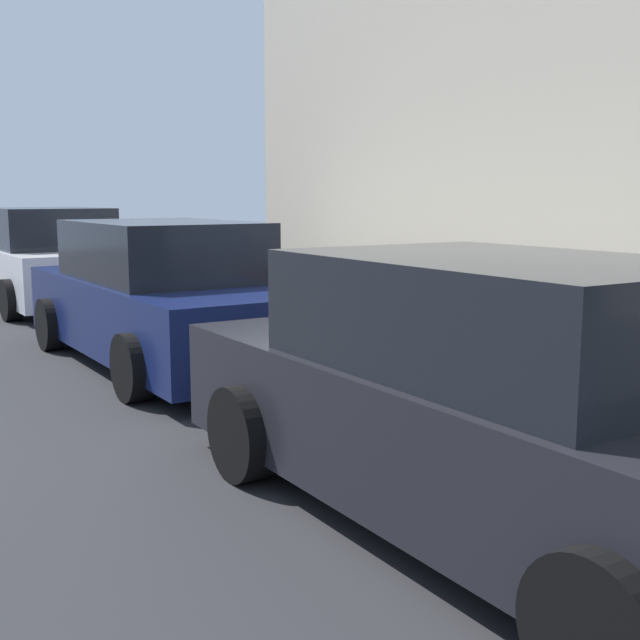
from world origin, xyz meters
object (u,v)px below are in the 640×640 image
at_px(fire_hydrant, 236,287).
at_px(suitcase_teal_5, 402,321).
at_px(suitcase_navy_7, 341,309).
at_px(suitcase_red_8, 319,310).
at_px(suitcase_red_1, 553,363).
at_px(bollard_post, 209,282).
at_px(parked_car_charcoal_0, 500,403).
at_px(suitcase_black_4, 432,331).
at_px(suitcase_silver_3, 469,347).
at_px(suitcase_maroon_6, 367,319).
at_px(suitcase_navy_0, 611,384).
at_px(parked_car_white_2, 49,261).
at_px(suitcase_olive_9, 293,308).
at_px(suitcase_black_11, 259,300).
at_px(suitcase_olive_2, 508,348).
at_px(suitcase_silver_10, 274,296).
at_px(parked_car_navy_1, 163,297).

bearing_deg(fire_hydrant, suitcase_teal_5, -179.03).
distance_m(suitcase_navy_7, suitcase_red_8, 0.55).
xyz_separation_m(suitcase_red_1, bollard_post, (6.84, 0.16, 0.06)).
bearing_deg(parked_car_charcoal_0, suitcase_black_4, -33.77).
distance_m(suitcase_silver_3, suitcase_maroon_6, 1.65).
height_order(suitcase_teal_5, fire_hydrant, suitcase_teal_5).
distance_m(suitcase_navy_0, suitcase_red_1, 0.60).
height_order(suitcase_teal_5, parked_car_white_2, parked_car_white_2).
relative_size(suitcase_maroon_6, fire_hydrant, 1.36).
bearing_deg(suitcase_olive_9, suitcase_teal_5, -176.68).
bearing_deg(suitcase_black_11, suitcase_red_1, -179.87).
relative_size(suitcase_olive_2, bollard_post, 1.01).
xyz_separation_m(suitcase_navy_0, parked_car_charcoal_0, (-0.85, 2.03, 0.32)).
height_order(suitcase_red_1, fire_hydrant, suitcase_red_1).
xyz_separation_m(fire_hydrant, bollard_post, (0.64, 0.15, 0.01)).
bearing_deg(suitcase_red_8, suitcase_black_11, 1.28).
relative_size(suitcase_maroon_6, parked_car_charcoal_0, 0.21).
height_order(suitcase_black_4, suitcase_navy_7, suitcase_black_4).
distance_m(suitcase_red_8, suitcase_black_11, 1.60).
bearing_deg(suitcase_navy_7, suitcase_olive_2, -179.33).
bearing_deg(suitcase_silver_3, parked_car_white_2, 13.93).
distance_m(suitcase_black_4, suitcase_silver_10, 3.24).
distance_m(suitcase_silver_3, suitcase_red_8, 2.77).
bearing_deg(suitcase_silver_3, suitcase_red_8, 0.04).
height_order(suitcase_red_8, suitcase_silver_10, suitcase_silver_10).
bearing_deg(suitcase_silver_3, fire_hydrant, 0.38).
xyz_separation_m(suitcase_teal_5, suitcase_silver_10, (2.70, 0.12, -0.01)).
xyz_separation_m(parked_car_navy_1, parked_car_white_2, (5.48, 0.00, 0.03)).
xyz_separation_m(suitcase_black_4, parked_car_charcoal_0, (-3.08, 2.06, 0.23)).
relative_size(suitcase_silver_3, suitcase_navy_7, 0.77).
bearing_deg(suitcase_navy_0, suitcase_olive_9, 0.91).
bearing_deg(suitcase_red_1, suitcase_teal_5, -1.55).
height_order(fire_hydrant, parked_car_white_2, parked_car_white_2).
xyz_separation_m(suitcase_olive_2, suitcase_maroon_6, (2.18, 0.05, -0.02)).
distance_m(suitcase_red_1, suitcase_olive_2, 0.54).
distance_m(suitcase_black_4, parked_car_white_2, 7.96).
xyz_separation_m(suitcase_black_4, suitcase_teal_5, (0.54, -0.02, 0.03)).
bearing_deg(suitcase_red_1, suitcase_silver_10, 0.66).
height_order(suitcase_olive_9, parked_car_white_2, parked_car_white_2).
bearing_deg(suitcase_teal_5, parked_car_white_2, 16.25).
xyz_separation_m(suitcase_olive_9, fire_hydrant, (1.85, -0.06, 0.10)).
height_order(fire_hydrant, bollard_post, bollard_post).
distance_m(suitcase_olive_2, suitcase_red_8, 3.29).
relative_size(suitcase_navy_0, suitcase_red_8, 0.87).
relative_size(suitcase_red_8, suitcase_black_11, 1.15).
height_order(suitcase_navy_0, suitcase_red_8, suitcase_red_8).
relative_size(suitcase_silver_3, suitcase_maroon_6, 0.65).
xyz_separation_m(suitcase_teal_5, suitcase_black_11, (3.25, 0.07, -0.12)).
bearing_deg(suitcase_red_8, bollard_post, 3.47).
height_order(suitcase_red_8, parked_car_charcoal_0, parked_car_charcoal_0).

